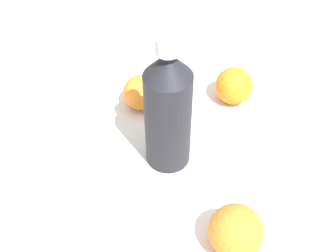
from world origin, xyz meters
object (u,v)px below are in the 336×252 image
at_px(water_bottle, 168,109).
at_px(orange_2, 236,231).
at_px(orange_1, 234,86).
at_px(orange_0, 141,92).

relative_size(water_bottle, orange_2, 3.12).
relative_size(orange_1, orange_2, 0.92).
relative_size(water_bottle, orange_0, 3.61).
bearing_deg(orange_1, orange_2, -108.10).
distance_m(orange_1, orange_2, 0.34).
bearing_deg(orange_0, orange_1, -6.84).
distance_m(water_bottle, orange_1, 0.22).
relative_size(orange_0, orange_1, 0.94).
xyz_separation_m(water_bottle, orange_1, (0.16, 0.12, -0.08)).
xyz_separation_m(orange_0, orange_2, (0.08, -0.34, 0.01)).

